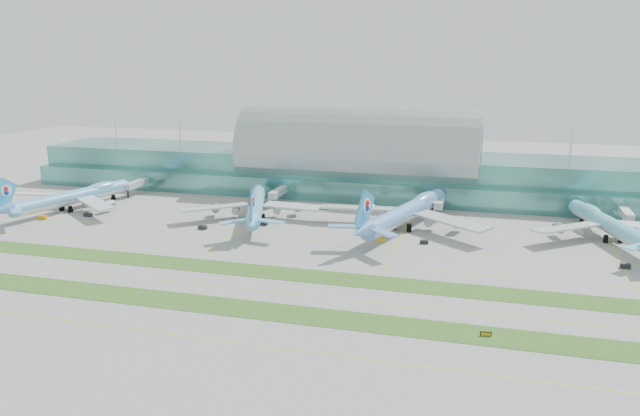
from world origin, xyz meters
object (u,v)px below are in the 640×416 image
(terminal, at_px, (359,165))
(airliner_d, at_px, (609,224))
(airliner_c, at_px, (407,211))
(taxiway_sign_east, at_px, (486,334))
(airliner_b, at_px, (256,204))
(airliner_a, at_px, (73,196))

(terminal, bearing_deg, airliner_d, -27.80)
(terminal, bearing_deg, airliner_c, -61.84)
(terminal, height_order, taxiway_sign_east, terminal)
(terminal, height_order, airliner_b, terminal)
(airliner_a, xyz_separation_m, airliner_b, (85.64, 7.42, 0.04))
(airliner_b, bearing_deg, airliner_d, -15.89)
(airliner_a, height_order, airliner_c, airliner_c)
(airliner_c, xyz_separation_m, airliner_d, (76.18, 4.22, -0.97))
(terminal, xyz_separation_m, airliner_b, (-31.19, -63.59, -7.92))
(terminal, bearing_deg, airliner_a, -148.71)
(airliner_a, bearing_deg, terminal, 46.47)
(taxiway_sign_east, bearing_deg, terminal, 104.33)
(terminal, height_order, airliner_c, terminal)
(airliner_a, xyz_separation_m, airliner_d, (226.12, 13.38, -0.12))
(airliner_d, bearing_deg, airliner_a, 165.89)
(terminal, distance_m, airliner_d, 123.81)
(terminal, relative_size, airliner_b, 4.71)
(terminal, height_order, airliner_d, terminal)
(taxiway_sign_east, bearing_deg, airliner_d, 57.94)
(terminal, relative_size, airliner_c, 4.14)
(airliner_a, relative_size, airliner_b, 1.01)
(airliner_d, distance_m, taxiway_sign_east, 108.47)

